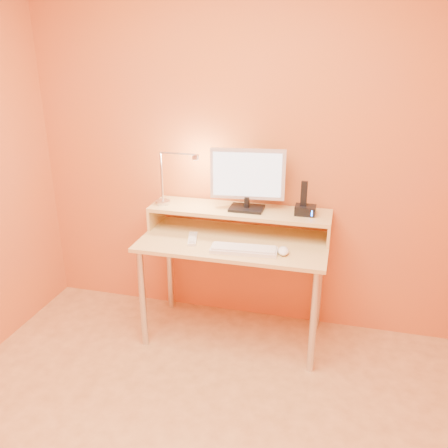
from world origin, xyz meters
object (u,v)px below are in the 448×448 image
(keyboard, at_px, (244,250))
(mouse, at_px, (283,251))
(phone_dock, at_px, (305,210))
(lamp_base, at_px, (163,202))
(monitor_panel, at_px, (248,174))
(remote_control, at_px, (193,239))

(keyboard, height_order, mouse, mouse)
(phone_dock, height_order, mouse, phone_dock)
(lamp_base, height_order, mouse, lamp_base)
(monitor_panel, bearing_deg, remote_control, -149.85)
(monitor_panel, distance_m, mouse, 0.56)
(lamp_base, bearing_deg, remote_control, -35.00)
(phone_dock, distance_m, remote_control, 0.74)
(keyboard, relative_size, mouse, 3.52)
(monitor_panel, height_order, keyboard, monitor_panel)
(remote_control, bearing_deg, mouse, -20.81)
(monitor_panel, distance_m, remote_control, 0.55)
(monitor_panel, bearing_deg, phone_dock, -8.07)
(remote_control, bearing_deg, lamp_base, 130.30)
(mouse, bearing_deg, keyboard, -179.19)
(monitor_panel, relative_size, mouse, 4.18)
(lamp_base, height_order, keyboard, lamp_base)
(phone_dock, height_order, remote_control, phone_dock)
(remote_control, bearing_deg, monitor_panel, 22.02)
(phone_dock, distance_m, mouse, 0.34)
(monitor_panel, height_order, lamp_base, monitor_panel)
(lamp_base, distance_m, keyboard, 0.71)
(mouse, relative_size, remote_control, 0.59)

